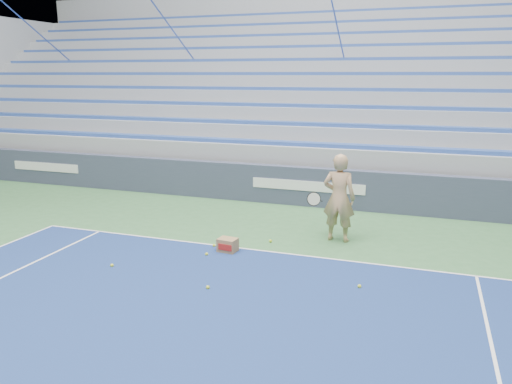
# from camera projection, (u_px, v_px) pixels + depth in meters

# --- Properties ---
(sponsor_barrier) EXTENTS (30.00, 0.32, 1.10)m
(sponsor_barrier) POSITION_uv_depth(u_px,v_px,m) (309.00, 187.00, 14.05)
(sponsor_barrier) COLOR #363C52
(sponsor_barrier) RESTS_ON ground
(bleachers) EXTENTS (31.00, 9.15, 7.30)m
(bleachers) POSITION_uv_depth(u_px,v_px,m) (344.00, 109.00, 18.89)
(bleachers) COLOR #94979C
(bleachers) RESTS_ON ground
(tennis_player) EXTENTS (0.98, 0.87, 1.97)m
(tennis_player) POSITION_uv_depth(u_px,v_px,m) (339.00, 198.00, 10.98)
(tennis_player) COLOR tan
(tennis_player) RESTS_ON ground
(ball_box) EXTENTS (0.42, 0.34, 0.29)m
(ball_box) POSITION_uv_depth(u_px,v_px,m) (228.00, 245.00, 10.45)
(ball_box) COLOR olive
(ball_box) RESTS_ON ground
(tennis_ball_0) EXTENTS (0.07, 0.07, 0.07)m
(tennis_ball_0) POSITION_uv_depth(u_px,v_px,m) (112.00, 265.00, 9.65)
(tennis_ball_0) COLOR #CFDA2C
(tennis_ball_0) RESTS_ON ground
(tennis_ball_1) EXTENTS (0.07, 0.07, 0.07)m
(tennis_ball_1) POSITION_uv_depth(u_px,v_px,m) (208.00, 287.00, 8.65)
(tennis_ball_1) COLOR #CFDA2C
(tennis_ball_1) RESTS_ON ground
(tennis_ball_2) EXTENTS (0.07, 0.07, 0.07)m
(tennis_ball_2) POSITION_uv_depth(u_px,v_px,m) (207.00, 254.00, 10.25)
(tennis_ball_2) COLOR #CFDA2C
(tennis_ball_2) RESTS_ON ground
(tennis_ball_3) EXTENTS (0.07, 0.07, 0.07)m
(tennis_ball_3) POSITION_uv_depth(u_px,v_px,m) (214.00, 245.00, 10.77)
(tennis_ball_3) COLOR #CFDA2C
(tennis_ball_3) RESTS_ON ground
(tennis_ball_4) EXTENTS (0.07, 0.07, 0.07)m
(tennis_ball_4) POSITION_uv_depth(u_px,v_px,m) (271.00, 241.00, 11.06)
(tennis_ball_4) COLOR #CFDA2C
(tennis_ball_4) RESTS_ON ground
(tennis_ball_5) EXTENTS (0.07, 0.07, 0.07)m
(tennis_ball_5) POSITION_uv_depth(u_px,v_px,m) (359.00, 286.00, 8.70)
(tennis_ball_5) COLOR #CFDA2C
(tennis_ball_5) RESTS_ON ground
(tennis_ball_6) EXTENTS (0.07, 0.07, 0.07)m
(tennis_ball_6) POSITION_uv_depth(u_px,v_px,m) (225.00, 251.00, 10.42)
(tennis_ball_6) COLOR #CFDA2C
(tennis_ball_6) RESTS_ON ground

